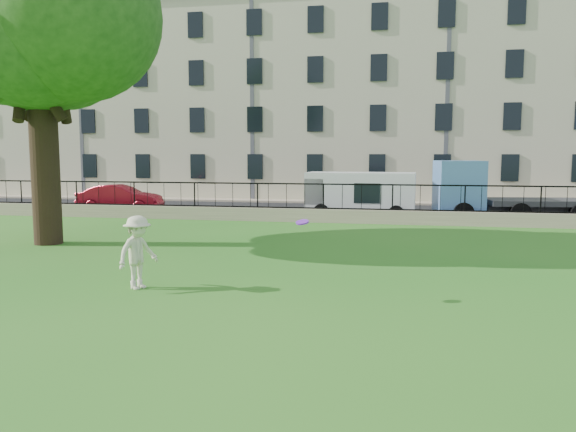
% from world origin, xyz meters
% --- Properties ---
extents(ground, '(120.00, 120.00, 0.00)m').
position_xyz_m(ground, '(0.00, 0.00, 0.00)').
color(ground, '#216B19').
rests_on(ground, ground).
extents(retaining_wall, '(50.00, 0.40, 0.60)m').
position_xyz_m(retaining_wall, '(0.00, 12.00, 0.30)').
color(retaining_wall, gray).
rests_on(retaining_wall, ground).
extents(iron_railing, '(50.00, 0.05, 1.13)m').
position_xyz_m(iron_railing, '(0.00, 12.00, 1.15)').
color(iron_railing, black).
rests_on(iron_railing, retaining_wall).
extents(street, '(60.00, 9.00, 0.01)m').
position_xyz_m(street, '(0.00, 16.70, 0.01)').
color(street, black).
rests_on(street, ground).
extents(sidewalk, '(60.00, 1.40, 0.12)m').
position_xyz_m(sidewalk, '(0.00, 21.90, 0.06)').
color(sidewalk, gray).
rests_on(sidewalk, ground).
extents(building_row, '(56.40, 10.40, 13.80)m').
position_xyz_m(building_row, '(0.00, 27.57, 6.92)').
color(building_row, beige).
rests_on(building_row, ground).
extents(tree, '(8.91, 7.19, 11.53)m').
position_xyz_m(tree, '(-8.50, 4.41, 7.83)').
color(tree, black).
rests_on(tree, ground).
extents(man, '(0.99, 1.23, 1.66)m').
position_xyz_m(man, '(-2.50, -0.97, 0.83)').
color(man, beige).
rests_on(man, ground).
extents(frisbee, '(0.32, 0.32, 0.12)m').
position_xyz_m(frisbee, '(1.30, -1.26, 1.64)').
color(frisbee, purple).
extents(red_sedan, '(4.44, 2.02, 1.41)m').
position_xyz_m(red_sedan, '(-10.98, 14.40, 0.71)').
color(red_sedan, maroon).
rests_on(red_sedan, street).
extents(white_van, '(5.18, 2.20, 2.14)m').
position_xyz_m(white_van, '(1.47, 14.40, 1.07)').
color(white_van, silver).
rests_on(white_van, street).
extents(blue_truck, '(6.70, 3.03, 2.72)m').
position_xyz_m(blue_truck, '(8.17, 14.40, 1.36)').
color(blue_truck, '#5180BE').
rests_on(blue_truck, street).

